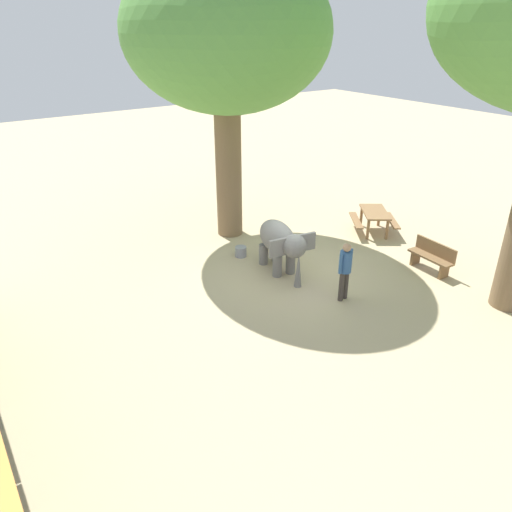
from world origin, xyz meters
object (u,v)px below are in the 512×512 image
wooden_bench (432,256)px  feed_bucket (241,252)px  elephant (281,242)px  shade_tree_secondary (225,35)px  picnic_table_near (374,216)px  person_handler (345,267)px

wooden_bench → feed_bucket: 5.72m
elephant → feed_bucket: 1.75m
shade_tree_secondary → feed_bucket: shade_tree_secondary is taller
picnic_table_near → feed_bucket: bearing=113.1°
person_handler → feed_bucket: person_handler is taller
person_handler → wooden_bench: size_ratio=1.14×
person_handler → wooden_bench: (-0.30, -3.28, -0.48)m
elephant → picnic_table_near: (0.45, -4.43, -0.36)m
wooden_bench → feed_bucket: wooden_bench is taller
person_handler → shade_tree_secondary: shade_tree_secondary is taller
wooden_bench → person_handler: bearing=88.1°
shade_tree_secondary → picnic_table_near: 7.57m
person_handler → feed_bucket: size_ratio=4.50×
shade_tree_secondary → feed_bucket: 6.41m
elephant → shade_tree_secondary: 6.27m
person_handler → elephant: bearing=1.7°
elephant → shade_tree_secondary: size_ratio=0.25×
elephant → wooden_bench: elephant is taller
elephant → wooden_bench: (-2.50, -3.67, -0.48)m
shade_tree_secondary → wooden_bench: (-5.77, -3.35, -5.81)m
shade_tree_secondary → elephant: bearing=174.4°
elephant → feed_bucket: bearing=-156.4°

